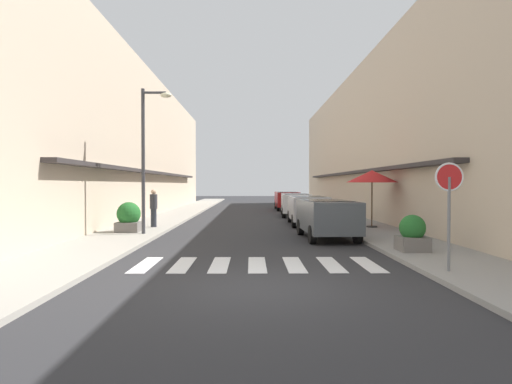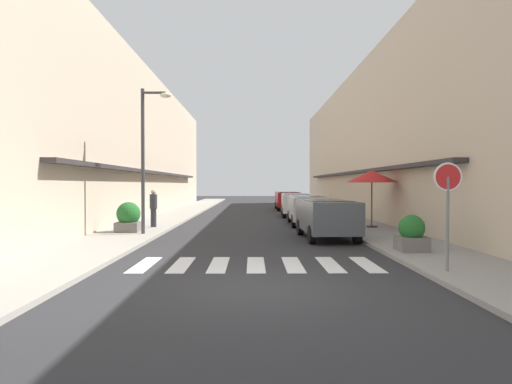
{
  "view_description": "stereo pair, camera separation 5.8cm",
  "coord_description": "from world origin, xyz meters",
  "px_view_note": "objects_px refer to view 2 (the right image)",
  "views": [
    {
      "loc": [
        -0.15,
        -8.57,
        2.06
      ],
      "look_at": [
        0.11,
        14.62,
        1.65
      ],
      "focal_mm": 30.25,
      "sensor_mm": 36.0,
      "label": 1
    },
    {
      "loc": [
        -0.09,
        -8.57,
        2.06
      ],
      "look_at": [
        0.11,
        14.62,
        1.65
      ],
      "focal_mm": 30.25,
      "sensor_mm": 36.0,
      "label": 2
    }
  ],
  "objects_px": {
    "street_lamp": "(147,146)",
    "planter_corner": "(412,234)",
    "parked_car_far": "(296,202)",
    "planter_midblock": "(129,217)",
    "round_street_sign": "(448,188)",
    "parked_car_distant": "(287,199)",
    "pedestrian_walking_near": "(153,207)",
    "cafe_umbrella": "(372,177)",
    "parked_car_near": "(327,215)",
    "parked_car_mid": "(308,207)"
  },
  "relations": [
    {
      "from": "street_lamp",
      "to": "planter_corner",
      "type": "height_order",
      "value": "street_lamp"
    },
    {
      "from": "parked_car_far",
      "to": "street_lamp",
      "type": "height_order",
      "value": "street_lamp"
    },
    {
      "from": "planter_midblock",
      "to": "round_street_sign",
      "type": "bearing_deg",
      "value": -40.7
    },
    {
      "from": "parked_car_distant",
      "to": "pedestrian_walking_near",
      "type": "distance_m",
      "value": 16.45
    },
    {
      "from": "pedestrian_walking_near",
      "to": "round_street_sign",
      "type": "bearing_deg",
      "value": 91.55
    },
    {
      "from": "parked_car_far",
      "to": "cafe_umbrella",
      "type": "height_order",
      "value": "cafe_umbrella"
    },
    {
      "from": "cafe_umbrella",
      "to": "round_street_sign",
      "type": "bearing_deg",
      "value": -96.07
    },
    {
      "from": "parked_car_near",
      "to": "parked_car_far",
      "type": "bearing_deg",
      "value": 90.0
    },
    {
      "from": "parked_car_mid",
      "to": "planter_corner",
      "type": "distance_m",
      "value": 9.43
    },
    {
      "from": "cafe_umbrella",
      "to": "planter_midblock",
      "type": "xyz_separation_m",
      "value": [
        -10.5,
        -1.75,
        -1.71
      ]
    },
    {
      "from": "parked_car_near",
      "to": "parked_car_distant",
      "type": "bearing_deg",
      "value": 90.0
    },
    {
      "from": "cafe_umbrella",
      "to": "parked_car_distant",
      "type": "bearing_deg",
      "value": 99.92
    },
    {
      "from": "parked_car_mid",
      "to": "cafe_umbrella",
      "type": "distance_m",
      "value": 3.79
    },
    {
      "from": "parked_car_distant",
      "to": "round_street_sign",
      "type": "xyz_separation_m",
      "value": [
        1.57,
        -24.84,
        1.06
      ]
    },
    {
      "from": "street_lamp",
      "to": "planter_corner",
      "type": "bearing_deg",
      "value": -27.1
    },
    {
      "from": "planter_corner",
      "to": "parked_car_distant",
      "type": "bearing_deg",
      "value": 94.85
    },
    {
      "from": "pedestrian_walking_near",
      "to": "planter_midblock",
      "type": "bearing_deg",
      "value": 34.01
    },
    {
      "from": "parked_car_mid",
      "to": "cafe_umbrella",
      "type": "relative_size",
      "value": 1.71
    },
    {
      "from": "street_lamp",
      "to": "parked_car_far",
      "type": "bearing_deg",
      "value": 56.95
    },
    {
      "from": "parked_car_near",
      "to": "round_street_sign",
      "type": "distance_m",
      "value": 6.86
    },
    {
      "from": "parked_car_far",
      "to": "pedestrian_walking_near",
      "type": "relative_size",
      "value": 2.62
    },
    {
      "from": "parked_car_distant",
      "to": "planter_corner",
      "type": "height_order",
      "value": "parked_car_distant"
    },
    {
      "from": "parked_car_mid",
      "to": "round_street_sign",
      "type": "bearing_deg",
      "value": -82.67
    },
    {
      "from": "planter_corner",
      "to": "planter_midblock",
      "type": "relative_size",
      "value": 0.87
    },
    {
      "from": "street_lamp",
      "to": "planter_midblock",
      "type": "relative_size",
      "value": 4.68
    },
    {
      "from": "planter_corner",
      "to": "planter_midblock",
      "type": "xyz_separation_m",
      "value": [
        -9.74,
        5.19,
        0.09
      ]
    },
    {
      "from": "planter_corner",
      "to": "cafe_umbrella",
      "type": "bearing_deg",
      "value": 83.75
    },
    {
      "from": "planter_corner",
      "to": "pedestrian_walking_near",
      "type": "xyz_separation_m",
      "value": [
        -9.17,
        7.16,
        0.41
      ]
    },
    {
      "from": "parked_car_near",
      "to": "planter_midblock",
      "type": "bearing_deg",
      "value": 169.0
    },
    {
      "from": "parked_car_far",
      "to": "pedestrian_walking_near",
      "type": "bearing_deg",
      "value": -132.47
    },
    {
      "from": "cafe_umbrella",
      "to": "pedestrian_walking_near",
      "type": "bearing_deg",
      "value": 178.74
    },
    {
      "from": "parked_car_near",
      "to": "parked_car_distant",
      "type": "relative_size",
      "value": 0.95
    },
    {
      "from": "parked_car_mid",
      "to": "planter_corner",
      "type": "bearing_deg",
      "value": -78.64
    },
    {
      "from": "street_lamp",
      "to": "planter_corner",
      "type": "relative_size",
      "value": 5.39
    },
    {
      "from": "round_street_sign",
      "to": "pedestrian_walking_near",
      "type": "relative_size",
      "value": 1.42
    },
    {
      "from": "parked_car_distant",
      "to": "planter_corner",
      "type": "distance_m",
      "value": 21.98
    },
    {
      "from": "parked_car_far",
      "to": "parked_car_near",
      "type": "bearing_deg",
      "value": -90.0
    },
    {
      "from": "parked_car_distant",
      "to": "round_street_sign",
      "type": "bearing_deg",
      "value": -86.39
    },
    {
      "from": "parked_car_far",
      "to": "street_lamp",
      "type": "bearing_deg",
      "value": -123.05
    },
    {
      "from": "parked_car_far",
      "to": "round_street_sign",
      "type": "relative_size",
      "value": 1.85
    },
    {
      "from": "parked_car_near",
      "to": "round_street_sign",
      "type": "relative_size",
      "value": 1.67
    },
    {
      "from": "planter_midblock",
      "to": "parked_car_far",
      "type": "bearing_deg",
      "value": 51.62
    },
    {
      "from": "parked_car_distant",
      "to": "parked_car_mid",
      "type": "bearing_deg",
      "value": -90.0
    },
    {
      "from": "parked_car_near",
      "to": "cafe_umbrella",
      "type": "height_order",
      "value": "cafe_umbrella"
    },
    {
      "from": "parked_car_far",
      "to": "parked_car_distant",
      "type": "xyz_separation_m",
      "value": [
        0.0,
        6.75,
        -0.0
      ]
    },
    {
      "from": "parked_car_far",
      "to": "pedestrian_walking_near",
      "type": "distance_m",
      "value": 10.83
    },
    {
      "from": "street_lamp",
      "to": "planter_midblock",
      "type": "height_order",
      "value": "street_lamp"
    },
    {
      "from": "round_street_sign",
      "to": "street_lamp",
      "type": "relative_size",
      "value": 0.43
    },
    {
      "from": "street_lamp",
      "to": "parked_car_distant",
      "type": "bearing_deg",
      "value": 68.29
    },
    {
      "from": "parked_car_distant",
      "to": "street_lamp",
      "type": "bearing_deg",
      "value": -111.71
    }
  ]
}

